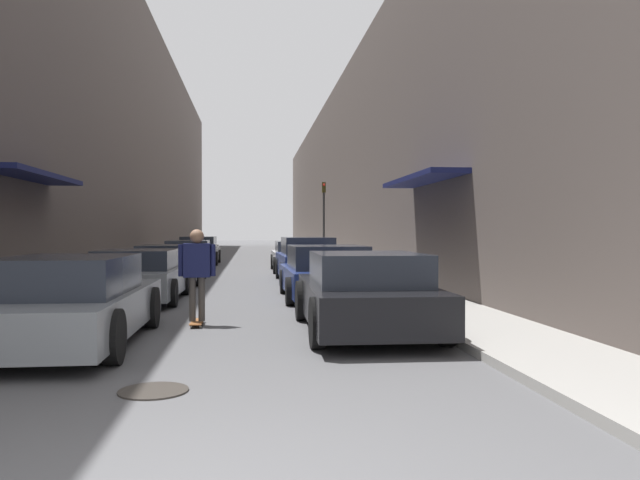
# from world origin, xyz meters

# --- Properties ---
(ground) EXTENTS (146.26, 146.26, 0.00)m
(ground) POSITION_xyz_m (0.00, 26.59, 0.00)
(ground) COLOR #515154
(curb_strip_left) EXTENTS (1.80, 66.48, 0.12)m
(curb_strip_left) POSITION_xyz_m (-4.15, 33.24, 0.06)
(curb_strip_left) COLOR gray
(curb_strip_left) RESTS_ON ground
(curb_strip_right) EXTENTS (1.80, 66.48, 0.12)m
(curb_strip_right) POSITION_xyz_m (4.15, 33.24, 0.06)
(curb_strip_right) COLOR gray
(curb_strip_right) RESTS_ON ground
(building_row_left) EXTENTS (4.90, 66.48, 13.56)m
(building_row_left) POSITION_xyz_m (-7.05, 33.24, 6.78)
(building_row_left) COLOR #564C47
(building_row_left) RESTS_ON ground
(building_row_right) EXTENTS (4.90, 66.48, 9.69)m
(building_row_right) POSITION_xyz_m (7.05, 33.24, 4.84)
(building_row_right) COLOR #564C47
(building_row_right) RESTS_ON ground
(parked_car_left_0) EXTENTS (1.96, 4.69, 1.26)m
(parked_car_left_0) POSITION_xyz_m (-2.13, 5.57, 0.61)
(parked_car_left_0) COLOR gray
(parked_car_left_0) RESTS_ON ground
(parked_car_left_1) EXTENTS (1.98, 4.14, 1.19)m
(parked_car_left_1) POSITION_xyz_m (-2.15, 11.10, 0.58)
(parked_car_left_1) COLOR gray
(parked_car_left_1) RESTS_ON ground
(parked_car_left_2) EXTENTS (2.07, 4.67, 1.18)m
(parked_car_left_2) POSITION_xyz_m (-2.16, 16.29, 0.59)
(parked_car_left_2) COLOR #232326
(parked_car_left_2) RESTS_ON ground
(parked_car_left_3) EXTENTS (1.99, 4.37, 1.23)m
(parked_car_left_3) POSITION_xyz_m (-2.14, 22.18, 0.60)
(parked_car_left_3) COLOR #B7B7BC
(parked_car_left_3) RESTS_ON ground
(parked_car_left_4) EXTENTS (1.93, 4.24, 1.34)m
(parked_car_left_4) POSITION_xyz_m (-2.12, 27.06, 0.64)
(parked_car_left_4) COLOR black
(parked_car_left_4) RESTS_ON ground
(parked_car_right_0) EXTENTS (2.00, 4.44, 1.27)m
(parked_car_right_0) POSITION_xyz_m (2.20, 6.25, 0.62)
(parked_car_right_0) COLOR black
(parked_car_right_0) RESTS_ON ground
(parked_car_right_1) EXTENTS (2.06, 4.24, 1.27)m
(parked_car_right_1) POSITION_xyz_m (2.17, 11.15, 0.61)
(parked_car_right_1) COLOR navy
(parked_car_right_1) RESTS_ON ground
(parked_car_right_2) EXTENTS (1.85, 4.48, 1.42)m
(parked_car_right_2) POSITION_xyz_m (2.15, 16.16, 0.68)
(parked_car_right_2) COLOR navy
(parked_car_right_2) RESTS_ON ground
(parked_car_right_3) EXTENTS (1.87, 4.60, 1.20)m
(parked_car_right_3) POSITION_xyz_m (2.15, 21.28, 0.59)
(parked_car_right_3) COLOR #B7B7BC
(parked_car_right_3) RESTS_ON ground
(skateboarder) EXTENTS (0.63, 0.78, 1.64)m
(skateboarder) POSITION_xyz_m (-0.52, 7.26, 1.01)
(skateboarder) COLOR brown
(skateboarder) RESTS_ON ground
(manhole_cover) EXTENTS (0.70, 0.70, 0.02)m
(manhole_cover) POSITION_xyz_m (-0.58, 2.87, 0.01)
(manhole_cover) COLOR #332D28
(manhole_cover) RESTS_ON ground
(traffic_light) EXTENTS (0.16, 0.22, 3.61)m
(traffic_light) POSITION_xyz_m (3.55, 23.49, 2.34)
(traffic_light) COLOR #2D2D2D
(traffic_light) RESTS_ON curb_strip_right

